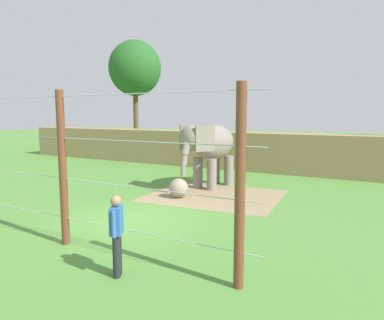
% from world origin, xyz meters
% --- Properties ---
extents(ground_plane, '(120.00, 120.00, 0.00)m').
position_xyz_m(ground_plane, '(0.00, 0.00, 0.00)').
color(ground_plane, '#518938').
extents(dirt_patch, '(5.54, 4.81, 0.01)m').
position_xyz_m(dirt_patch, '(0.75, 4.21, 0.00)').
color(dirt_patch, '#937F5B').
rests_on(dirt_patch, ground).
extents(embankment_wall, '(36.00, 1.80, 2.19)m').
position_xyz_m(embankment_wall, '(0.00, 11.40, 1.10)').
color(embankment_wall, '#997F56').
rests_on(embankment_wall, ground).
extents(elephant, '(1.81, 3.82, 2.84)m').
position_xyz_m(elephant, '(-0.15, 5.61, 1.88)').
color(elephant, gray).
rests_on(elephant, ground).
extents(enrichment_ball, '(0.76, 0.76, 0.76)m').
position_xyz_m(enrichment_ball, '(-0.33, 3.23, 0.38)').
color(enrichment_ball, gray).
rests_on(enrichment_ball, ground).
extents(cable_fence, '(10.04, 0.20, 3.85)m').
position_xyz_m(cable_fence, '(-0.05, -2.49, 1.93)').
color(cable_fence, brown).
rests_on(cable_fence, ground).
extents(zookeeper, '(0.40, 0.54, 1.67)m').
position_xyz_m(zookeeper, '(2.19, -3.23, 0.93)').
color(zookeeper, '#232328').
rests_on(zookeeper, ground).
extents(tree_left_of_centre, '(4.59, 4.59, 9.68)m').
position_xyz_m(tree_left_of_centre, '(-13.34, 17.11, 7.23)').
color(tree_left_of_centre, brown).
rests_on(tree_left_of_centre, ground).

